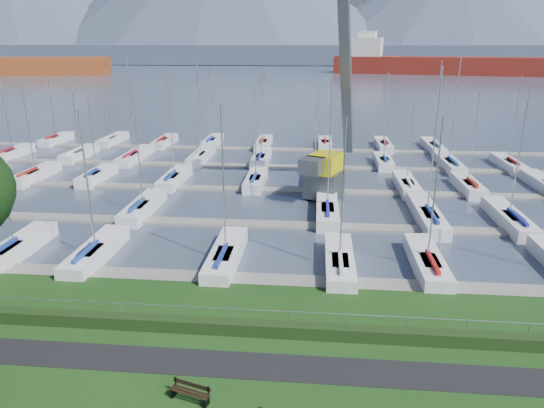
# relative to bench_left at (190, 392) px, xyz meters

# --- Properties ---
(path) EXTENTS (160.00, 2.00, 0.04)m
(path) POSITION_rel_bench_left_xyz_m (1.85, 2.52, -0.41)
(path) COLOR black
(path) RESTS_ON grass
(water) EXTENTS (800.00, 540.00, 0.20)m
(water) POSITION_rel_bench_left_xyz_m (1.85, 265.52, -0.82)
(water) COLOR #434D62
(hedge) EXTENTS (80.00, 0.70, 0.70)m
(hedge) POSITION_rel_bench_left_xyz_m (1.85, 5.12, -0.07)
(hedge) COLOR #1B3212
(hedge) RESTS_ON grass
(fence) EXTENTS (80.00, 0.04, 0.04)m
(fence) POSITION_rel_bench_left_xyz_m (1.85, 5.52, 0.78)
(fence) COLOR #989BA1
(fence) RESTS_ON grass
(foothill) EXTENTS (900.00, 80.00, 12.00)m
(foothill) POSITION_rel_bench_left_xyz_m (1.85, 335.52, 5.58)
(foothill) COLOR #454F65
(foothill) RESTS_ON water
(docks) EXTENTS (90.00, 41.60, 0.25)m
(docks) POSITION_rel_bench_left_xyz_m (1.85, 31.52, -0.64)
(docks) COLOR slate
(docks) RESTS_ON water
(bench_left) EXTENTS (1.84, 0.92, 0.85)m
(bench_left) POSITION_rel_bench_left_xyz_m (0.00, 0.00, 0.00)
(bench_left) COLOR black
(bench_left) RESTS_ON grass
(crane) EXTENTS (5.96, 13.49, 22.35)m
(crane) POSITION_rel_bench_left_xyz_m (6.33, 30.69, 4.91)
(crane) COLOR #4F5356
(crane) RESTS_ON water
(cargo_ship_mid) EXTENTS (97.84, 37.01, 21.50)m
(cargo_ship_mid) POSITION_rel_bench_left_xyz_m (56.61, 225.35, 3.15)
(cargo_ship_mid) COLOR maroon
(cargo_ship_mid) RESTS_ON water
(sailboat_fleet) EXTENTS (75.85, 49.35, 13.84)m
(sailboat_fleet) POSITION_rel_bench_left_xyz_m (0.53, 34.24, 5.02)
(sailboat_fleet) COLOR beige
(sailboat_fleet) RESTS_ON water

